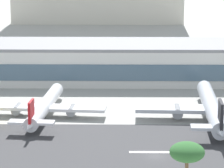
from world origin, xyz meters
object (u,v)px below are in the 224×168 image
Objects in this scene: airliner_red_tail_gate_0 at (44,107)px; palm_tree_2 at (187,153)px; airliner_black_tail_gate_1 at (212,109)px; terminal_building at (122,62)px.

palm_tree_2 is (31.59, -61.66, 9.38)m from airliner_red_tail_gate_0.
terminal_building is at bearing 28.82° from airliner_black_tail_gate_1.
terminal_building is 14.85× the size of palm_tree_2.
airliner_black_tail_gate_1 reaches higher than airliner_red_tail_gate_0.
terminal_building is 106.41m from palm_tree_2.
airliner_red_tail_gate_0 is (-21.24, -44.09, -3.57)m from terminal_building.
palm_tree_2 is at bearing 169.88° from airliner_black_tail_gate_1.
palm_tree_2 is (10.35, -105.75, 5.81)m from terminal_building.
palm_tree_2 reaches higher than terminal_building.
airliner_black_tail_gate_1 is 3.48× the size of palm_tree_2.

